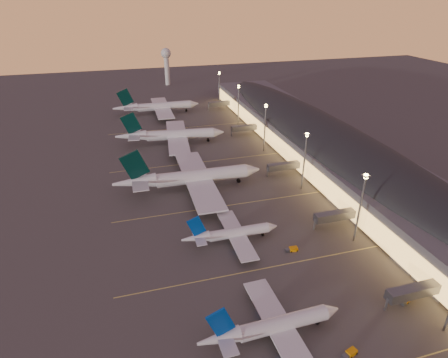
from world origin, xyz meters
TOP-DOWN VIEW (x-y plane):
  - ground at (0.00, 0.00)m, footprint 700.00×700.00m
  - airliner_narrow_south at (-7.26, -29.48)m, footprint 37.76×33.65m
  - airliner_narrow_north at (-5.21, 11.63)m, footprint 34.07×30.31m
  - airliner_wide_near at (-11.04, 53.74)m, footprint 64.39×58.47m
  - airliner_wide_mid at (-10.37, 110.06)m, footprint 60.78×55.74m
  - airliner_wide_far at (-10.81, 170.58)m, footprint 59.80×54.29m
  - terminal_building at (61.84, 72.47)m, footprint 56.35×255.00m
  - light_masts at (36.00, 65.00)m, footprint 2.20×217.20m
  - radar_tower at (10.00, 260.00)m, footprint 9.00×9.00m
  - lane_markings at (0.00, 40.00)m, footprint 90.00×180.36m
  - baggage_tug_a at (8.73, -39.74)m, footprint 4.30×2.71m
  - baggage_tug_b at (33.57, -28.93)m, footprint 4.51×3.20m
  - baggage_tug_c at (12.86, 0.81)m, footprint 4.29×2.05m

SIDE VIEW (x-z plane):
  - ground at x=0.00m, z-range 0.00..0.00m
  - lane_markings at x=0.00m, z-range 0.01..0.01m
  - baggage_tug_a at x=8.73m, z-range -0.05..1.15m
  - baggage_tug_c at x=12.86m, z-range -0.05..1.20m
  - baggage_tug_b at x=33.57m, z-range -0.05..1.20m
  - airliner_narrow_north at x=-5.21m, z-range -2.95..9.27m
  - airliner_narrow_south at x=-7.26m, z-range -3.27..10.26m
  - airliner_wide_far at x=-10.81m, z-range -4.65..14.53m
  - airliner_wide_mid at x=-10.37m, z-range -4.72..14.73m
  - airliner_wide_near at x=-11.04m, z-range -5.01..15.64m
  - terminal_building at x=61.84m, z-range 0.05..17.51m
  - light_masts at x=36.00m, z-range 4.60..30.50m
  - radar_tower at x=10.00m, z-range 5.62..38.12m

